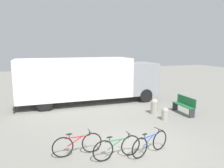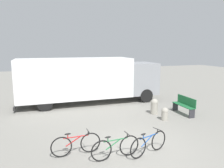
% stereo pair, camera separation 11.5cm
% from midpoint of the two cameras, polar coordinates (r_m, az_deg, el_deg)
% --- Properties ---
extents(ground_plane, '(60.00, 60.00, 0.00)m').
position_cam_midpoint_polar(ground_plane, '(8.52, 5.50, -16.07)').
color(ground_plane, gray).
extents(delivery_truck, '(9.32, 2.65, 2.98)m').
position_cam_midpoint_polar(delivery_truck, '(14.47, -6.56, 1.48)').
color(delivery_truck, white).
rests_on(delivery_truck, ground).
extents(park_bench, '(0.46, 1.62, 0.97)m').
position_cam_midpoint_polar(park_bench, '(12.84, 18.16, -5.11)').
color(park_bench, '#1E6638').
rests_on(park_bench, ground).
extents(bicycle_near, '(1.74, 0.44, 0.82)m').
position_cam_midpoint_polar(bicycle_near, '(7.89, -9.43, -15.27)').
color(bicycle_near, black).
rests_on(bicycle_near, ground).
extents(bicycle_middle, '(1.74, 0.44, 0.82)m').
position_cam_midpoint_polar(bicycle_middle, '(7.57, 0.89, -16.24)').
color(bicycle_middle, black).
rests_on(bicycle_middle, ground).
extents(bicycle_far, '(1.67, 0.62, 0.82)m').
position_cam_midpoint_polar(bicycle_far, '(7.96, 9.49, -15.05)').
color(bicycle_far, black).
rests_on(bicycle_far, ground).
extents(bollard_near_bench, '(0.34, 0.34, 0.66)m').
position_cam_midpoint_polar(bollard_near_bench, '(11.54, 13.37, -7.46)').
color(bollard_near_bench, '#9E998C').
rests_on(bollard_near_bench, ground).
extents(bollard_far_bench, '(0.41, 0.41, 0.86)m').
position_cam_midpoint_polar(bollard_far_bench, '(12.43, 10.73, -5.58)').
color(bollard_far_bench, '#9E998C').
rests_on(bollard_far_bench, ground).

